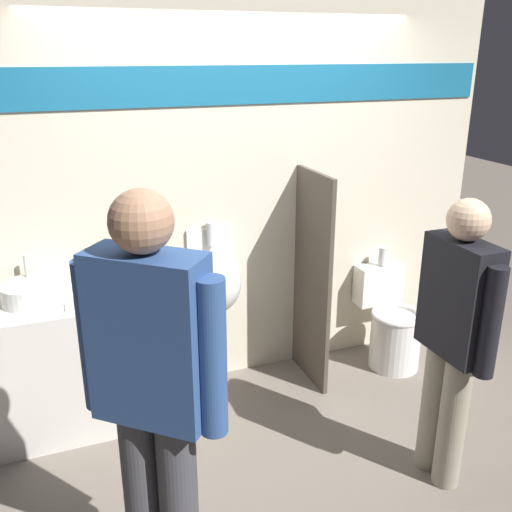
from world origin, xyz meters
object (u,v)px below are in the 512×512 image
Objects in this scene: cell_phone at (71,305)px; person_in_vest at (153,390)px; toilet at (392,326)px; person_with_lanyard at (454,334)px; urinal_near_counter at (216,282)px; sink_basin at (29,293)px.

person_in_vest is at bearing -79.05° from cell_phone.
cell_phone is 2.34m from toilet.
person_with_lanyard is (-0.44, -1.15, 0.58)m from toilet.
urinal_near_counter reaches higher than toilet.
cell_phone is 0.97m from urinal_near_counter.
person_with_lanyard is (2.05, -1.26, -0.04)m from sink_basin.
sink_basin is at bearing -31.04° from person_in_vest.
person_with_lanyard is (1.83, -1.10, 0.01)m from cell_phone.
urinal_near_counter is at bearing 33.66° from person_with_lanyard.
person_with_lanyard is at bearing -31.09° from cell_phone.
toilet is at bearing -2.41° from sink_basin.
cell_phone is at bearing -34.90° from sink_basin.
toilet is 0.48× the size of person_in_vest.
person_with_lanyard reaches higher than toilet.
sink_basin is 1.17m from urinal_near_counter.
person_with_lanyard is at bearing -111.06° from toilet.
person_in_vest is at bearing -116.08° from urinal_near_counter.
person_with_lanyard is at bearing -134.38° from person_in_vest.
person_in_vest is 1.60m from person_with_lanyard.
sink_basin is 0.28× the size of urinal_near_counter.
cell_phone is at bearing 58.33° from person_with_lanyard.
person_in_vest is (0.46, -1.39, 0.07)m from sink_basin.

